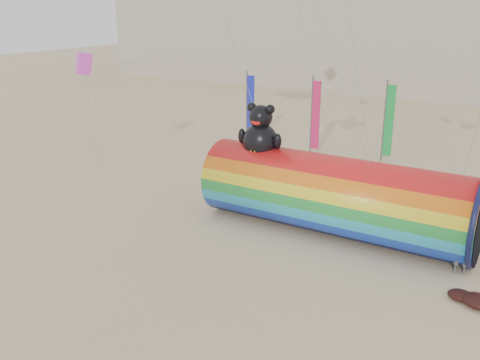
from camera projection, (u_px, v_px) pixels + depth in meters
The scene contains 4 objects.
ground at pixel (212, 240), 23.12m from camera, with size 160.00×160.00×0.00m, color #CCB58C.
windsock_assembly at pixel (335, 193), 23.35m from camera, with size 11.96×3.64×5.52m.
kite_handler at pixel (462, 251), 20.00m from camera, with size 0.69×0.45×1.89m, color slate.
festival_banners at pixel (315, 114), 35.46m from camera, with size 10.24×0.98×5.20m.
Camera 1 is at (12.06, -17.31, 9.88)m, focal length 40.00 mm.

